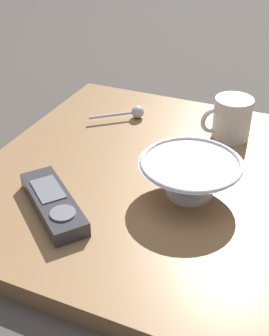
% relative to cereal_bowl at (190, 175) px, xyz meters
% --- Properties ---
extents(ground_plane, '(6.00, 6.00, 0.00)m').
position_rel_cereal_bowl_xyz_m(ground_plane, '(-0.09, 0.04, -0.07)').
color(ground_plane, '#47423D').
extents(table, '(0.58, 0.63, 0.03)m').
position_rel_cereal_bowl_xyz_m(table, '(-0.09, 0.04, -0.05)').
color(table, '#936D47').
rests_on(table, ground).
extents(cereal_bowl, '(0.17, 0.17, 0.06)m').
position_rel_cereal_bowl_xyz_m(cereal_bowl, '(0.00, 0.00, 0.00)').
color(cereal_bowl, silver).
rests_on(cereal_bowl, table).
extents(coffee_mug, '(0.09, 0.08, 0.08)m').
position_rel_cereal_bowl_xyz_m(coffee_mug, '(0.02, 0.21, 0.01)').
color(coffee_mug, white).
rests_on(coffee_mug, table).
extents(teaspoon, '(0.10, 0.08, 0.03)m').
position_rel_cereal_bowl_xyz_m(teaspoon, '(-0.19, 0.22, -0.02)').
color(teaspoon, silver).
rests_on(teaspoon, table).
extents(tv_remote_near, '(0.17, 0.15, 0.03)m').
position_rel_cereal_bowl_xyz_m(tv_remote_near, '(-0.18, -0.13, -0.02)').
color(tv_remote_near, '#38383D').
rests_on(tv_remote_near, table).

